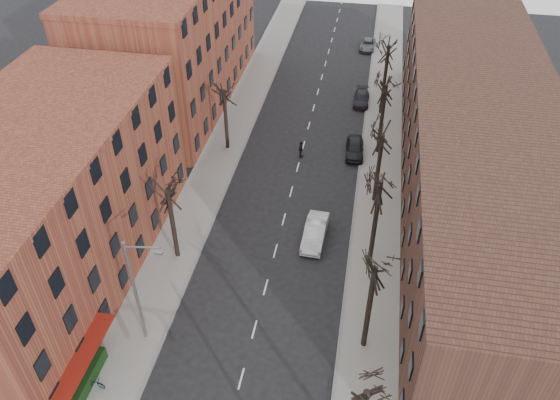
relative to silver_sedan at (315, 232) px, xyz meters
The scene contains 21 objects.
sidewalk_left 17.08m from the silver_sedan, 130.05° to the left, with size 4.00×90.00×0.15m, color gray.
sidewalk_right 14.01m from the silver_sedan, 68.98° to the left, with size 4.00×90.00×0.15m, color gray.
building_left_near 20.87m from the silver_sedan, 159.92° to the right, with size 12.00×26.00×12.00m, color brown.
building_left_far 29.76m from the silver_sedan, 130.71° to the left, with size 12.00×28.00×14.00m, color brown.
building_right 15.88m from the silver_sedan, 31.77° to the left, with size 12.00×50.00×10.00m, color #4A2D22.
awning_left 20.20m from the silver_sedan, 127.84° to the right, with size 1.20×7.00×0.15m, color maroon.
hedge 21.04m from the silver_sedan, 126.39° to the right, with size 0.80×6.00×1.00m, color #163311.
tree_right_b 10.99m from the silver_sedan, 65.07° to the right, with size 5.20×5.20×10.80m, color black, non-canonical shape.
tree_right_c 5.07m from the silver_sedan, 22.75° to the right, with size 5.20×5.20×11.60m, color black, non-canonical shape.
tree_right_d 7.66m from the silver_sedan, 52.69° to the left, with size 5.20×5.20×10.00m, color black, non-canonical shape.
tree_right_e 14.82m from the silver_sedan, 71.81° to the left, with size 5.20×5.20×10.80m, color black, non-canonical shape.
tree_right_f 22.56m from the silver_sedan, 78.17° to the left, with size 5.20×5.20×11.60m, color black, non-canonical shape.
tree_left_a 11.32m from the silver_sedan, 159.59° to the right, with size 5.20×5.20×9.50m, color black, non-canonical shape.
tree_left_b 16.07m from the silver_sedan, 131.25° to the left, with size 5.20×5.20×9.50m, color black, non-canonical shape.
streetlight 16.14m from the silver_sedan, 129.98° to the right, with size 2.45×0.22×9.03m.
silver_sedan is the anchor object (origin of this frame).
parked_car_near 13.48m from the silver_sedan, 80.09° to the left, with size 1.77×4.39×1.50m, color black.
parked_car_mid 24.20m from the silver_sedan, 84.50° to the left, with size 1.74×4.27×1.24m, color black.
parked_car_far 39.94m from the silver_sedan, 86.87° to the left, with size 1.99×4.32×1.20m, color #595D61.
pedestrian_crossing 12.21m from the silver_sedan, 104.04° to the left, with size 1.08×0.45×1.84m, color black.
bicycle 20.18m from the silver_sedan, 126.54° to the right, with size 0.59×1.71×0.90m, color gray.
Camera 1 is at (6.06, -11.43, 31.04)m, focal length 35.00 mm.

